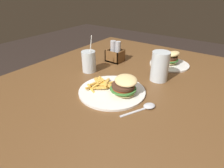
{
  "coord_description": "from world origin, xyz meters",
  "views": [
    {
      "loc": [
        0.44,
        -0.78,
        1.2
      ],
      "look_at": [
        -0.01,
        -0.15,
        0.79
      ],
      "focal_mm": 30.0,
      "sensor_mm": 36.0,
      "label": 1
    }
  ],
  "objects_px": {
    "meal_plate_near": "(117,88)",
    "condiment_caddy": "(115,54)",
    "juice_glass": "(89,62)",
    "meal_plate_far": "(170,61)",
    "beer_glass": "(160,67)",
    "spoon": "(148,106)"
  },
  "relations": [
    {
      "from": "spoon",
      "to": "meal_plate_far",
      "type": "distance_m",
      "value": 0.51
    },
    {
      "from": "spoon",
      "to": "meal_plate_far",
      "type": "height_order",
      "value": "meal_plate_far"
    },
    {
      "from": "condiment_caddy",
      "to": "spoon",
      "type": "bearing_deg",
      "value": -41.35
    },
    {
      "from": "juice_glass",
      "to": "spoon",
      "type": "height_order",
      "value": "juice_glass"
    },
    {
      "from": "meal_plate_near",
      "to": "juice_glass",
      "type": "relative_size",
      "value": 1.48
    },
    {
      "from": "meal_plate_near",
      "to": "spoon",
      "type": "xyz_separation_m",
      "value": [
        0.17,
        -0.02,
        -0.02
      ]
    },
    {
      "from": "meal_plate_far",
      "to": "meal_plate_near",
      "type": "bearing_deg",
      "value": -99.79
    },
    {
      "from": "meal_plate_far",
      "to": "condiment_caddy",
      "type": "bearing_deg",
      "value": -157.33
    },
    {
      "from": "spoon",
      "to": "meal_plate_far",
      "type": "bearing_deg",
      "value": 37.29
    },
    {
      "from": "meal_plate_far",
      "to": "beer_glass",
      "type": "bearing_deg",
      "value": -84.39
    },
    {
      "from": "spoon",
      "to": "condiment_caddy",
      "type": "distance_m",
      "value": 0.56
    },
    {
      "from": "meal_plate_near",
      "to": "juice_glass",
      "type": "height_order",
      "value": "juice_glass"
    },
    {
      "from": "meal_plate_near",
      "to": "meal_plate_far",
      "type": "height_order",
      "value": "meal_plate_far"
    },
    {
      "from": "meal_plate_near",
      "to": "condiment_caddy",
      "type": "height_order",
      "value": "condiment_caddy"
    },
    {
      "from": "meal_plate_near",
      "to": "spoon",
      "type": "bearing_deg",
      "value": -7.73
    },
    {
      "from": "beer_glass",
      "to": "condiment_caddy",
      "type": "height_order",
      "value": "beer_glass"
    },
    {
      "from": "condiment_caddy",
      "to": "meal_plate_near",
      "type": "bearing_deg",
      "value": -54.65
    },
    {
      "from": "beer_glass",
      "to": "meal_plate_far",
      "type": "xyz_separation_m",
      "value": [
        -0.02,
        0.23,
        -0.05
      ]
    },
    {
      "from": "beer_glass",
      "to": "condiment_caddy",
      "type": "relative_size",
      "value": 1.18
    },
    {
      "from": "meal_plate_far",
      "to": "condiment_caddy",
      "type": "distance_m",
      "value": 0.35
    },
    {
      "from": "meal_plate_near",
      "to": "condiment_caddy",
      "type": "bearing_deg",
      "value": 125.35
    },
    {
      "from": "juice_glass",
      "to": "condiment_caddy",
      "type": "xyz_separation_m",
      "value": [
        0.03,
        0.23,
        -0.01
      ]
    }
  ]
}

